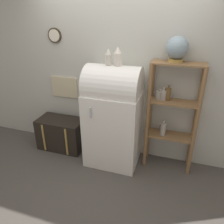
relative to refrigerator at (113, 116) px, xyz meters
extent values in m
plane|color=#4C4742|center=(0.00, -0.25, -0.77)|extent=(12.00, 12.00, 0.00)
cube|color=#B7B7AD|center=(0.00, 0.33, 0.58)|extent=(7.00, 0.05, 2.70)
cylinder|color=#382D1E|center=(-1.00, 0.29, 1.04)|extent=(0.21, 0.03, 0.21)
cylinder|color=beige|center=(-1.00, 0.27, 1.04)|extent=(0.17, 0.01, 0.17)
cube|color=#C6B793|center=(-0.93, 0.29, 0.24)|extent=(0.46, 0.02, 0.33)
cube|color=white|center=(0.00, 0.00, -0.21)|extent=(0.77, 0.61, 1.12)
cylinder|color=white|center=(0.00, 0.00, 0.44)|extent=(0.75, 0.58, 0.58)
cylinder|color=#B7B7BC|center=(-0.21, -0.32, 0.16)|extent=(0.02, 0.02, 0.15)
cube|color=black|center=(-0.93, 0.06, -0.51)|extent=(0.75, 0.41, 0.52)
cube|color=#AD8942|center=(-1.14, -0.15, -0.51)|extent=(0.03, 0.01, 0.47)
cube|color=#AD8942|center=(-0.73, -0.15, -0.51)|extent=(0.03, 0.01, 0.47)
cylinder|color=olive|center=(0.49, 0.02, 0.01)|extent=(0.05, 0.05, 1.56)
cylinder|color=olive|center=(1.12, 0.02, 0.01)|extent=(0.05, 0.05, 1.56)
cylinder|color=olive|center=(0.49, 0.26, 0.01)|extent=(0.05, 0.05, 1.56)
cylinder|color=olive|center=(1.12, 0.26, 0.01)|extent=(0.05, 0.05, 1.56)
cube|color=olive|center=(0.81, 0.14, -0.26)|extent=(0.66, 0.27, 0.02)
cube|color=olive|center=(0.81, 0.14, 0.26)|extent=(0.66, 0.27, 0.02)
cube|color=olive|center=(0.81, 0.14, 0.78)|extent=(0.66, 0.27, 0.02)
cylinder|color=#9E998E|center=(0.66, 0.16, 0.34)|extent=(0.09, 0.09, 0.14)
cylinder|color=#9E998E|center=(0.66, 0.16, 0.43)|extent=(0.04, 0.04, 0.03)
cylinder|color=#9E998E|center=(0.59, 0.15, 0.33)|extent=(0.08, 0.08, 0.11)
cylinder|color=#9E998E|center=(0.59, 0.15, 0.40)|extent=(0.03, 0.03, 0.03)
cylinder|color=brown|center=(0.72, 0.16, 0.35)|extent=(0.07, 0.07, 0.16)
cylinder|color=brown|center=(0.72, 0.16, 0.46)|extent=(0.03, 0.03, 0.04)
cylinder|color=#7F6647|center=(0.69, 0.17, -0.19)|extent=(0.08, 0.08, 0.11)
cylinder|color=#7F6647|center=(0.69, 0.17, -0.12)|extent=(0.03, 0.03, 0.03)
cylinder|color=#9E998E|center=(0.71, 0.11, -0.16)|extent=(0.08, 0.08, 0.18)
cylinder|color=#9E998E|center=(0.71, 0.11, -0.04)|extent=(0.03, 0.03, 0.05)
cylinder|color=#AD8942|center=(0.76, 0.16, 0.81)|extent=(0.18, 0.18, 0.04)
sphere|color=#7F939E|center=(0.76, 0.16, 0.97)|extent=(0.27, 0.27, 0.27)
cylinder|color=beige|center=(-0.07, -0.01, 0.80)|extent=(0.08, 0.08, 0.14)
cone|color=beige|center=(-0.07, -0.01, 0.90)|extent=(0.07, 0.07, 0.07)
cylinder|color=silver|center=(0.06, 0.01, 0.81)|extent=(0.10, 0.10, 0.16)
cone|color=silver|center=(0.06, 0.01, 0.93)|extent=(0.09, 0.09, 0.08)
camera|label=1|loc=(0.86, -2.68, 1.39)|focal=35.00mm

